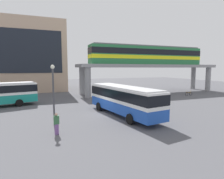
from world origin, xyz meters
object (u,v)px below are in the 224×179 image
at_px(bus_main, 123,98).
at_px(bicycle_brown, 165,95).
at_px(train, 148,55).
at_px(pedestrian_at_kerb, 57,124).
at_px(bicycle_red, 133,97).
at_px(bicycle_blue, 133,95).
at_px(station_building, 10,56).
at_px(bicycle_orange, 189,94).

relative_size(bus_main, bicycle_brown, 6.33).
distance_m(train, bus_main, 21.20).
distance_m(bus_main, pedestrian_at_kerb, 8.24).
xyz_separation_m(bicycle_red, bicycle_blue, (1.04, 1.86, 0.00)).
height_order(bicycle_brown, pedestrian_at_kerb, pedestrian_at_kerb).
bearing_deg(train, pedestrian_at_kerb, -136.34).
bearing_deg(pedestrian_at_kerb, bicycle_red, 44.35).
xyz_separation_m(station_building, bicycle_brown, (26.80, -19.71, -7.40)).
height_order(station_building, train, station_building).
bearing_deg(pedestrian_at_kerb, bicycle_brown, 33.07).
relative_size(station_building, train, 0.94).
height_order(station_building, bicycle_red, station_building).
bearing_deg(station_building, bicycle_red, -42.87).
bearing_deg(train, bicycle_blue, -143.60).
height_order(bus_main, bicycle_brown, bus_main).
height_order(bicycle_red, bicycle_orange, same).
bearing_deg(station_building, pedestrian_at_kerb, -77.91).
bearing_deg(bicycle_blue, train, 36.40).
relative_size(bicycle_red, bicycle_brown, 0.94).
distance_m(bus_main, bicycle_brown, 15.68).
xyz_separation_m(bus_main, bicycle_blue, (7.40, 11.72, -1.63)).
distance_m(bus_main, bicycle_orange, 20.13).
distance_m(station_building, bus_main, 32.91).
xyz_separation_m(station_building, bicycle_red, (20.69, -19.21, -7.40)).
distance_m(station_building, bicycle_blue, 28.77).
bearing_deg(station_building, bus_main, -63.76).
relative_size(bicycle_red, bicycle_blue, 0.94).
bearing_deg(bicycle_red, bus_main, -122.87).
bearing_deg(bicycle_orange, station_building, 148.31).
bearing_deg(train, station_building, 153.96).
relative_size(train, bicycle_red, 14.94).
xyz_separation_m(bicycle_brown, bicycle_orange, (5.35, -0.14, 0.00)).
relative_size(bicycle_orange, pedestrian_at_kerb, 1.04).
height_order(bus_main, bicycle_red, bus_main).
distance_m(train, bicycle_orange, 11.13).
xyz_separation_m(station_building, bicycle_blue, (21.73, -17.35, -7.40)).
distance_m(station_building, bicycle_brown, 34.08).
xyz_separation_m(bicycle_blue, pedestrian_at_kerb, (-14.75, -15.26, 0.45)).
bearing_deg(bicycle_brown, station_building, 143.67).
xyz_separation_m(station_building, train, (27.22, -13.30, 0.12)).
bearing_deg(bicycle_blue, station_building, 141.40).
distance_m(bicycle_brown, pedestrian_at_kerb, 23.65).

